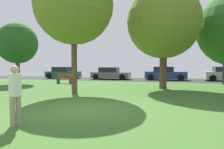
% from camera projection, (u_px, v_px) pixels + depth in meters
% --- Properties ---
extents(ground_plane, '(44.00, 44.00, 0.00)m').
position_uv_depth(ground_plane, '(88.00, 109.00, 7.70)').
color(ground_plane, '#3D6628').
extents(road_strip, '(44.00, 6.40, 0.01)m').
position_uv_depth(road_strip, '(141.00, 80.00, 23.14)').
color(road_strip, '#28282B').
rests_on(road_strip, ground_plane).
extents(birch_tree_lone, '(4.97, 4.97, 7.05)m').
position_uv_depth(birch_tree_lone, '(164.00, 22.00, 14.06)').
color(birch_tree_lone, brown).
rests_on(birch_tree_lone, ground_plane).
extents(maple_tree_near, '(3.54, 3.54, 5.29)m').
position_uv_depth(maple_tree_near, '(17.00, 44.00, 18.12)').
color(maple_tree_near, brown).
rests_on(maple_tree_near, ground_plane).
extents(oak_tree_right, '(4.57, 4.57, 7.37)m').
position_uv_depth(oak_tree_right, '(74.00, 5.00, 11.89)').
color(oak_tree_right, brown).
rests_on(oak_tree_right, ground_plane).
extents(person_catcher, '(0.39, 0.34, 1.63)m').
position_uv_depth(person_catcher, '(15.00, 93.00, 5.53)').
color(person_catcher, gray).
rests_on(person_catcher, ground_plane).
extents(frisbee_disc, '(0.27, 0.27, 0.03)m').
position_uv_depth(frisbee_disc, '(15.00, 100.00, 9.62)').
color(frisbee_disc, orange).
rests_on(frisbee_disc, ground_plane).
extents(parked_car_green, '(4.01, 2.08, 1.39)m').
position_uv_depth(parked_car_green, '(63.00, 73.00, 25.45)').
color(parked_car_green, '#195633').
rests_on(parked_car_green, ground_plane).
extents(parked_car_grey, '(4.36, 2.05, 1.37)m').
position_uv_depth(parked_car_grey, '(110.00, 74.00, 23.79)').
color(parked_car_grey, slate).
rests_on(parked_car_grey, ground_plane).
extents(parked_car_blue, '(4.38, 1.97, 1.44)m').
position_uv_depth(parked_car_blue, '(165.00, 74.00, 22.66)').
color(parked_car_blue, '#233893').
rests_on(parked_car_blue, ground_plane).
extents(park_bench, '(1.60, 0.45, 0.90)m').
position_uv_depth(park_bench, '(65.00, 78.00, 18.37)').
color(park_bench, brown).
rests_on(park_bench, ground_plane).
extents(street_lamp_post, '(0.14, 0.14, 4.50)m').
position_uv_depth(street_lamp_post, '(224.00, 58.00, 17.46)').
color(street_lamp_post, '#2D2D33').
rests_on(street_lamp_post, ground_plane).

